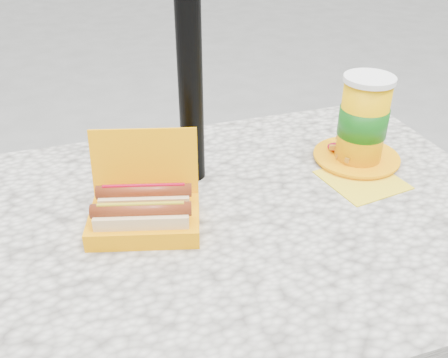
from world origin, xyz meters
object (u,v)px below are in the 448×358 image
object	(u,v)px
hotdog_box	(144,210)
soda_cup	(363,121)
fries_plate	(356,158)
umbrella_pole	(188,12)

from	to	relation	value
hotdog_box	soda_cup	xyz separation A→B (m)	(0.51, 0.09, 0.07)
hotdog_box	fries_plate	bearing A→B (deg)	25.90
soda_cup	umbrella_pole	bearing A→B (deg)	170.83
umbrella_pole	fries_plate	bearing A→B (deg)	-8.74
umbrella_pole	fries_plate	xyz separation A→B (m)	(0.37, -0.06, -0.34)
umbrella_pole	soda_cup	size ratio (longest dim) A/B	10.69
hotdog_box	fries_plate	distance (m)	0.51
fries_plate	hotdog_box	bearing A→B (deg)	-169.45
soda_cup	hotdog_box	bearing A→B (deg)	-169.83
umbrella_pole	fries_plate	distance (m)	0.51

